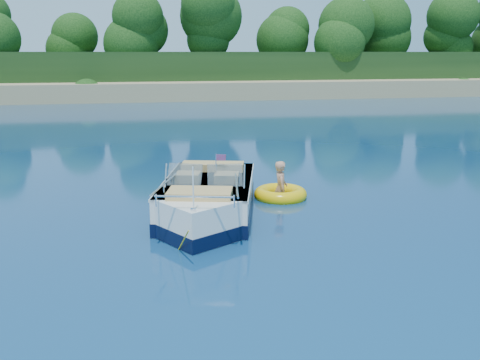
{
  "coord_description": "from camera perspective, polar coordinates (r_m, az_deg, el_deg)",
  "views": [
    {
      "loc": [
        -1.53,
        -9.95,
        3.99
      ],
      "look_at": [
        1.04,
        2.85,
        0.85
      ],
      "focal_mm": 40.0,
      "sensor_mm": 36.0,
      "label": 1
    }
  ],
  "objects": [
    {
      "name": "treeline",
      "position": [
        51.02,
        -9.91,
        15.07
      ],
      "size": [
        150.0,
        7.12,
        8.19
      ],
      "color": "#331C11",
      "rests_on": "ground"
    },
    {
      "name": "ground",
      "position": [
        10.83,
        -2.45,
        -8.1
      ],
      "size": [
        160.0,
        160.0,
        0.0
      ],
      "primitive_type": "plane",
      "color": "#0A204A",
      "rests_on": "ground"
    },
    {
      "name": "shoreline",
      "position": [
        73.8,
        -10.33,
        10.96
      ],
      "size": [
        170.0,
        59.0,
        6.0
      ],
      "color": "tan",
      "rests_on": "ground"
    },
    {
      "name": "boy",
      "position": [
        15.06,
        4.31,
        -1.87
      ],
      "size": [
        0.48,
        0.9,
        1.71
      ],
      "primitive_type": "imported",
      "rotation": [
        0.0,
        -0.17,
        1.47
      ],
      "color": "tan",
      "rests_on": "ground"
    },
    {
      "name": "motorboat",
      "position": [
        13.15,
        -3.54,
        -2.38
      ],
      "size": [
        3.09,
        5.94,
        2.01
      ],
      "rotation": [
        0.0,
        0.0,
        -0.25
      ],
      "color": "white",
      "rests_on": "ground"
    },
    {
      "name": "tow_tube",
      "position": [
        15.01,
        4.34,
        -1.53
      ],
      "size": [
        1.56,
        1.56,
        0.39
      ],
      "rotation": [
        0.0,
        0.0,
        0.05
      ],
      "color": "yellow",
      "rests_on": "ground"
    }
  ]
}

